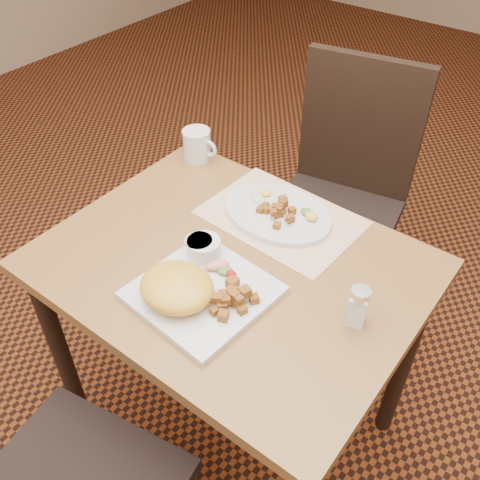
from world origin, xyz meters
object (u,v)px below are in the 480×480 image
(plate_square, at_px, (203,292))
(plate_oval, at_px, (277,214))
(salt_shaker, at_px, (358,306))
(coffee_mug, at_px, (198,145))
(table, at_px, (232,292))
(chair_far, at_px, (344,186))

(plate_square, distance_m, plate_oval, 0.34)
(plate_square, bearing_deg, salt_shaker, 24.00)
(plate_square, xyz_separation_m, plate_oval, (-0.03, 0.34, 0.00))
(plate_square, height_order, coffee_mug, coffee_mug)
(table, distance_m, chair_far, 0.73)
(salt_shaker, distance_m, coffee_mug, 0.75)
(table, relative_size, coffee_mug, 7.82)
(table, xyz_separation_m, plate_square, (0.02, -0.13, 0.12))
(plate_oval, relative_size, coffee_mug, 2.64)
(chair_far, distance_m, coffee_mug, 0.58)
(coffee_mug, bearing_deg, plate_oval, -14.05)
(chair_far, relative_size, salt_shaker, 9.70)
(plate_oval, relative_size, salt_shaker, 3.05)
(salt_shaker, bearing_deg, table, -177.74)
(table, xyz_separation_m, coffee_mug, (-0.36, 0.30, 0.16))
(chair_far, xyz_separation_m, coffee_mug, (-0.30, -0.42, 0.26))
(table, bearing_deg, chair_far, 94.79)
(chair_far, height_order, salt_shaker, chair_far)
(plate_square, height_order, plate_oval, plate_oval)
(table, relative_size, plate_square, 3.21)
(table, height_order, plate_oval, plate_oval)
(chair_far, distance_m, plate_square, 0.87)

